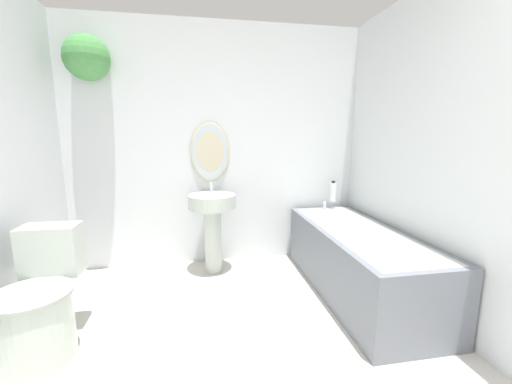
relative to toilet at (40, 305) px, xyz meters
name	(u,v)px	position (x,y,z in m)	size (l,w,h in m)	color
wall_back	(204,138)	(1.03, 1.26, 0.99)	(3.02, 0.38, 2.40)	silver
wall_right	(461,154)	(2.65, -0.18, 0.90)	(0.06, 2.98, 2.40)	silver
toilet	(40,305)	(0.00, 0.00, 0.00)	(0.44, 0.63, 0.74)	#B2BCB2
pedestal_sink	(213,216)	(1.09, 0.99, 0.25)	(0.45, 0.45, 0.86)	#B2BCB2
bathtub	(357,260)	(2.26, 0.35, -0.01)	(0.66, 1.70, 0.63)	slate
shampoo_bottle	(333,192)	(2.36, 1.12, 0.43)	(0.07, 0.07, 0.22)	white
bath_mat	(218,303)	(1.09, 0.35, -0.29)	(0.66, 0.40, 0.02)	silver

